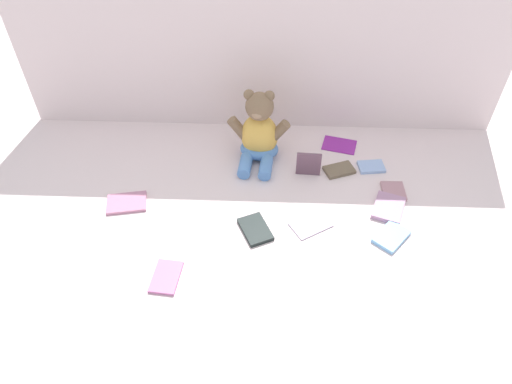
# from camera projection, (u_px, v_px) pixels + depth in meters

# --- Properties ---
(ground_plane) EXTENTS (3.20, 3.20, 0.00)m
(ground_plane) POSITION_uv_depth(u_px,v_px,m) (257.00, 192.00, 1.66)
(ground_plane) COLOR silver
(backdrop_drape) EXTENTS (1.85, 0.03, 0.79)m
(backdrop_drape) POSITION_uv_depth(u_px,v_px,m) (262.00, 32.00, 1.68)
(backdrop_drape) COLOR silver
(backdrop_drape) RESTS_ON ground_plane
(teddy_bear) EXTENTS (0.24, 0.21, 0.28)m
(teddy_bear) POSITION_uv_depth(u_px,v_px,m) (258.00, 134.00, 1.73)
(teddy_bear) COLOR #E5B24C
(teddy_bear) RESTS_ON ground_plane
(book_case_0) EXTENTS (0.13, 0.15, 0.01)m
(book_case_0) POSITION_uv_depth(u_px,v_px,m) (256.00, 229.00, 1.53)
(book_case_0) COLOR black
(book_case_0) RESTS_ON ground_plane
(book_case_1) EXTENTS (0.14, 0.14, 0.01)m
(book_case_1) POSITION_uv_depth(u_px,v_px,m) (391.00, 237.00, 1.51)
(book_case_1) COLOR #73B0E4
(book_case_1) RESTS_ON ground_plane
(book_case_2) EXTENTS (0.13, 0.15, 0.02)m
(book_case_2) POSITION_uv_depth(u_px,v_px,m) (389.00, 208.00, 1.60)
(book_case_2) COLOR #A6799B
(book_case_2) RESTS_ON ground_plane
(book_case_3) EXTENTS (0.15, 0.14, 0.01)m
(book_case_3) POSITION_uv_depth(u_px,v_px,m) (311.00, 224.00, 1.55)
(book_case_3) COLOR #A18FAB
(book_case_3) RESTS_ON ground_plane
(book_case_4) EXTENTS (0.15, 0.12, 0.01)m
(book_case_4) POSITION_uv_depth(u_px,v_px,m) (127.00, 203.00, 1.62)
(book_case_4) COLOR #AF708E
(book_case_4) RESTS_ON ground_plane
(book_case_5) EXTENTS (0.09, 0.02, 0.09)m
(book_case_5) POSITION_uv_depth(u_px,v_px,m) (309.00, 164.00, 1.70)
(book_case_5) COLOR #624354
(book_case_5) RESTS_ON ground_plane
(book_case_6) EXTENTS (0.10, 0.08, 0.01)m
(book_case_6) POSITION_uv_depth(u_px,v_px,m) (371.00, 167.00, 1.75)
(book_case_6) COLOR #8EAEE0
(book_case_6) RESTS_ON ground_plane
(book_case_7) EXTENTS (0.09, 0.13, 0.01)m
(book_case_7) POSITION_uv_depth(u_px,v_px,m) (166.00, 277.00, 1.40)
(book_case_7) COLOR #B5649A
(book_case_7) RESTS_ON ground_plane
(book_case_8) EXTENTS (0.12, 0.10, 0.01)m
(book_case_8) POSITION_uv_depth(u_px,v_px,m) (339.00, 170.00, 1.74)
(book_case_8) COLOR brown
(book_case_8) RESTS_ON ground_plane
(book_case_9) EXTENTS (0.08, 0.09, 0.01)m
(book_case_9) POSITION_uv_depth(u_px,v_px,m) (393.00, 191.00, 1.66)
(book_case_9) COLOR #A3747F
(book_case_9) RESTS_ON ground_plane
(book_case_10) EXTENTS (0.15, 0.12, 0.01)m
(book_case_10) POSITION_uv_depth(u_px,v_px,m) (339.00, 145.00, 1.85)
(book_case_10) COLOR #872391
(book_case_10) RESTS_ON ground_plane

